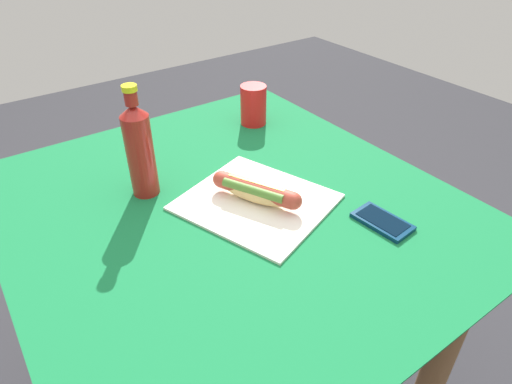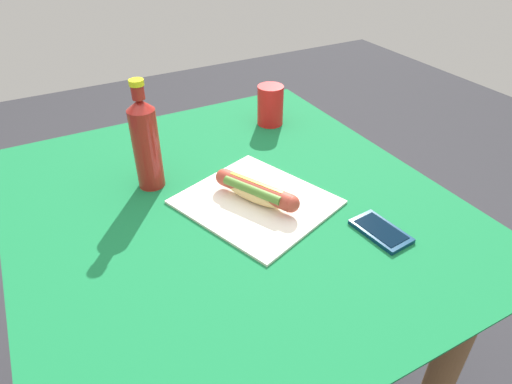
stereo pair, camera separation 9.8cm
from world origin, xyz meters
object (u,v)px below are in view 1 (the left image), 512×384
Objects in this scene: cell_phone at (382,221)px; soda_bottle at (140,149)px; hot_dog at (256,191)px; drinking_cup at (253,105)px.

soda_bottle is (0.40, 0.36, 0.11)m from cell_phone.
hot_dog is 0.77× the size of soda_bottle.
soda_bottle is (0.18, 0.18, 0.08)m from hot_dog.
cell_phone is at bearing 174.23° from drinking_cup.
drinking_cup is (0.55, -0.06, 0.05)m from cell_phone.
soda_bottle reaches higher than drinking_cup.
drinking_cup is (0.15, -0.41, -0.06)m from soda_bottle.
cell_phone is 0.56m from drinking_cup.
drinking_cup reaches higher than cell_phone.
soda_bottle reaches higher than hot_dog.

